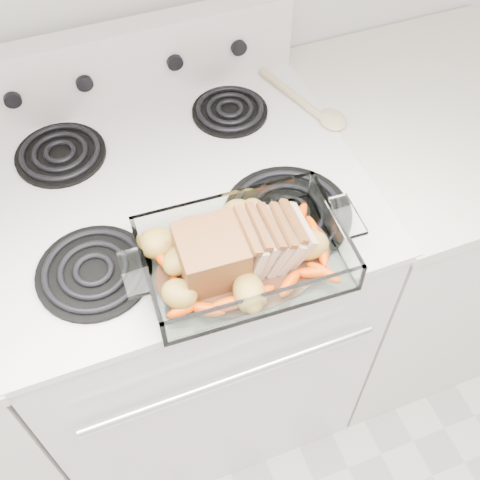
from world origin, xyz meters
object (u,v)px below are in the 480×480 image
object	(u,v)px
electric_range	(186,301)
counter_right	(405,233)
baking_dish	(244,258)
pork_roast	(232,251)

from	to	relation	value
electric_range	counter_right	size ratio (longest dim) A/B	1.20
electric_range	counter_right	distance (m)	0.67
electric_range	baking_dish	bearing A→B (deg)	-74.53
electric_range	pork_roast	xyz separation A→B (m)	(0.04, -0.24, 0.51)
baking_dish	pork_roast	size ratio (longest dim) A/B	1.51
counter_right	pork_roast	distance (m)	0.85
pork_roast	counter_right	bearing A→B (deg)	27.07
baking_dish	pork_roast	distance (m)	0.04
pork_roast	baking_dish	bearing A→B (deg)	5.64
counter_right	baking_dish	size ratio (longest dim) A/B	2.61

